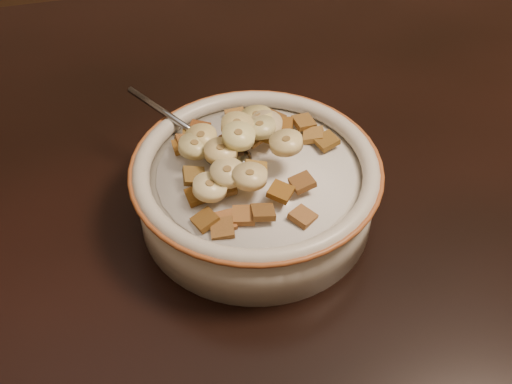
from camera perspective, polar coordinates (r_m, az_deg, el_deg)
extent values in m
cube|color=black|center=(0.76, 16.14, 2.52)|extent=(1.44, 0.96, 0.04)
cube|color=black|center=(1.58, 5.80, 14.56)|extent=(0.44, 0.44, 0.86)
cylinder|color=beige|center=(0.63, 0.00, -0.15)|extent=(0.23, 0.23, 0.06)
cylinder|color=silver|center=(0.61, 0.00, 1.66)|extent=(0.19, 0.19, 0.00)
ellipsoid|color=gray|center=(0.63, -2.66, 3.38)|extent=(0.07, 0.07, 0.01)
cube|color=olive|center=(0.58, -0.01, 1.92)|extent=(0.02, 0.02, 0.01)
cube|color=brown|center=(0.66, 1.58, 6.40)|extent=(0.03, 0.03, 0.01)
cube|color=#945E29|center=(0.56, -1.12, -2.08)|extent=(0.02, 0.02, 0.01)
cube|color=brown|center=(0.58, -5.22, -0.27)|extent=(0.02, 0.02, 0.01)
cube|color=brown|center=(0.56, -4.53, -2.49)|extent=(0.03, 0.03, 0.01)
cube|color=brown|center=(0.66, 4.26, 6.22)|extent=(0.02, 0.02, 0.01)
cube|color=brown|center=(0.63, -0.21, 4.98)|extent=(0.03, 0.03, 0.01)
cube|color=brown|center=(0.56, 0.63, -1.82)|extent=(0.02, 0.02, 0.01)
cube|color=brown|center=(0.59, 4.14, 0.86)|extent=(0.02, 0.02, 0.01)
cube|color=brown|center=(0.57, 4.18, -2.20)|extent=(0.03, 0.03, 0.01)
cube|color=brown|center=(0.64, -6.18, 4.38)|extent=(0.02, 0.02, 0.01)
cube|color=brown|center=(0.56, -3.00, -3.26)|extent=(0.02, 0.02, 0.01)
cube|color=#9A602F|center=(0.56, -2.88, -2.64)|extent=(0.02, 0.02, 0.01)
cube|color=olive|center=(0.58, -2.90, 0.49)|extent=(0.02, 0.02, 0.01)
cube|color=brown|center=(0.59, -5.52, 1.41)|extent=(0.02, 0.02, 0.01)
cube|color=olive|center=(0.67, -1.82, 6.73)|extent=(0.02, 0.02, 0.01)
cube|color=brown|center=(0.65, -5.07, 5.64)|extent=(0.03, 0.03, 0.01)
cube|color=brown|center=(0.62, -2.38, 4.39)|extent=(0.03, 0.03, 0.01)
cube|color=brown|center=(0.57, 2.20, 0.02)|extent=(0.03, 0.03, 0.01)
cube|color=brown|center=(0.64, 6.28, 4.54)|extent=(0.03, 0.03, 0.01)
cube|color=brown|center=(0.62, -2.08, 4.60)|extent=(0.03, 0.03, 0.01)
cube|color=brown|center=(0.63, -6.50, 4.12)|extent=(0.02, 0.02, 0.01)
cube|color=brown|center=(0.65, 2.39, 5.92)|extent=(0.03, 0.03, 0.01)
cube|color=brown|center=(0.63, 1.03, 5.06)|extent=(0.03, 0.03, 0.01)
cube|color=brown|center=(0.64, -5.68, 4.84)|extent=(0.02, 0.02, 0.01)
cube|color=olive|center=(0.65, 5.12, 5.07)|extent=(0.03, 0.03, 0.01)
cylinder|color=beige|center=(0.57, -0.54, 1.40)|extent=(0.04, 0.04, 0.01)
cylinder|color=beige|center=(0.62, 0.92, 6.03)|extent=(0.04, 0.04, 0.01)
cylinder|color=#F5E58C|center=(0.60, -1.56, 4.99)|extent=(0.03, 0.03, 0.01)
cylinder|color=#FADF9D|center=(0.57, -4.11, 0.44)|extent=(0.03, 0.03, 0.01)
cylinder|color=beige|center=(0.61, -5.46, 4.07)|extent=(0.04, 0.04, 0.01)
cylinder|color=tan|center=(0.62, -1.69, 5.91)|extent=(0.04, 0.04, 0.01)
cylinder|color=#F3D995|center=(0.60, -3.15, 3.65)|extent=(0.04, 0.04, 0.01)
cylinder|color=#F9D383|center=(0.62, -4.90, 4.81)|extent=(0.03, 0.03, 0.01)
cylinder|color=beige|center=(0.59, 2.69, 4.39)|extent=(0.04, 0.04, 0.01)
cylinder|color=#FCEDA5|center=(0.58, -2.56, 1.72)|extent=(0.04, 0.04, 0.01)
cylinder|color=beige|center=(0.62, 0.32, 5.77)|extent=(0.04, 0.04, 0.02)
cylinder|color=#F9DD7B|center=(0.63, 0.05, 6.64)|extent=(0.04, 0.04, 0.01)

